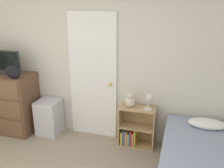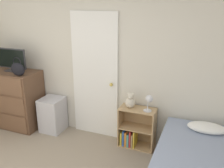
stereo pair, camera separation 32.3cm
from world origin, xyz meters
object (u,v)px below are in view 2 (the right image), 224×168
Objects in this scene: dresser at (14,99)px; bookshelf at (134,131)px; tv at (11,59)px; handbag at (18,69)px; desk_lamp at (149,100)px; teddy_bear at (130,101)px; storage_bin at (53,115)px.

bookshelf is (2.25, 0.13, -0.26)m from dresser.
dresser is at bearing -129.00° from tv.
handbag reaches higher than bookshelf.
handbag is (0.32, -0.20, -0.09)m from tv.
bookshelf is at bearing 167.66° from desk_lamp.
teddy_bear is 0.91× the size of desk_lamp.
storage_bin is at bearing -179.71° from desk_lamp.
handbag is 0.52× the size of storage_bin.
dresser is at bearing -176.60° from bookshelf.
teddy_bear is at bearing 2.92° from tv.
bookshelf is 0.50m from teddy_bear.
dresser is 2.19m from teddy_bear.
tv reaches higher than dresser.
handbag is 2.14m from bookshelf.
handbag is at bearing -148.78° from storage_bin.
teddy_bear is at bearing 3.37° from dresser.
dresser is 0.74m from handbag.
storage_bin is at bearing -177.81° from bookshelf.
storage_bin is 1.49m from teddy_bear.
storage_bin is 2.30× the size of desk_lamp.
desk_lamp reaches higher than storage_bin.
dresser is 0.79m from storage_bin.
tv is 1.04× the size of storage_bin.
tv is at bearing -177.08° from teddy_bear.
desk_lamp is at bearing 0.29° from storage_bin.
dresser reaches higher than teddy_bear.
dresser is 3.34× the size of handbag.
handbag reaches higher than storage_bin.
handbag is (0.33, -0.18, 0.64)m from dresser.
bookshelf is at bearing 9.27° from handbag.
teddy_bear is 0.31m from desk_lamp.
tv is at bearing -177.03° from bookshelf.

